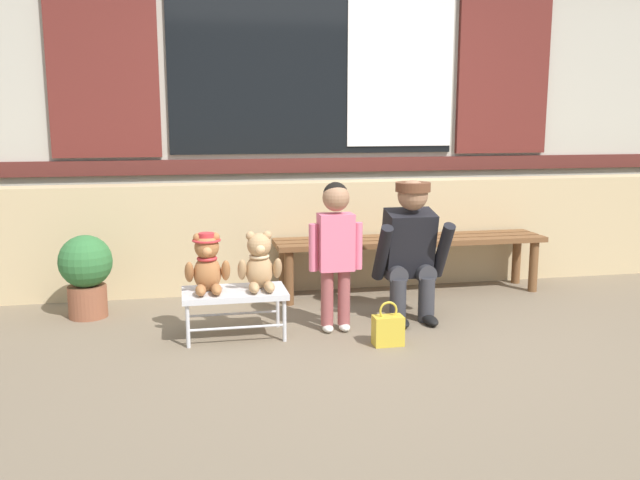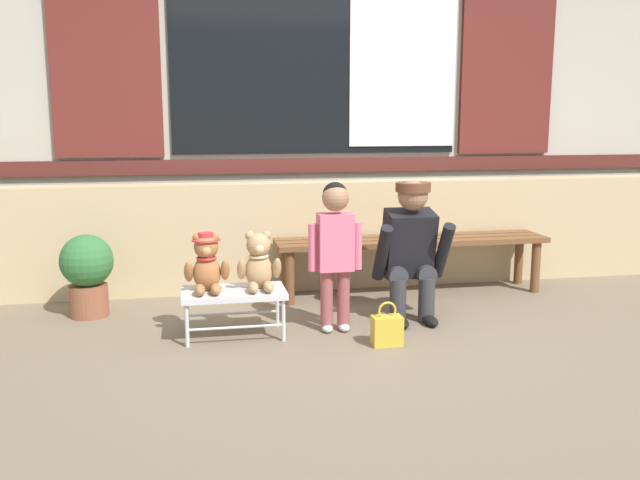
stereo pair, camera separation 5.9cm
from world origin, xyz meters
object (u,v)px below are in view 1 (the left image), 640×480
object	(u,v)px
child_standing	(336,240)
potted_plant	(86,271)
teddy_bear_plain	(260,263)
teddy_bear_with_hat	(207,264)
adult_crouching	(411,249)
small_display_bench	(234,295)
handbag_on_ground	(388,330)
wooden_bench_long	(410,246)

from	to	relation	value
child_standing	potted_plant	bearing A→B (deg)	158.37
teddy_bear_plain	potted_plant	size ratio (longest dim) A/B	0.64
teddy_bear_with_hat	child_standing	size ratio (longest dim) A/B	0.38
adult_crouching	small_display_bench	bearing A→B (deg)	-172.44
teddy_bear_with_hat	child_standing	bearing A→B (deg)	-0.09
child_standing	potted_plant	size ratio (longest dim) A/B	1.68
small_display_bench	adult_crouching	bearing A→B (deg)	7.56
child_standing	potted_plant	distance (m)	1.74
adult_crouching	handbag_on_ground	world-z (taller)	adult_crouching
adult_crouching	handbag_on_ground	bearing A→B (deg)	-121.46
small_display_bench	teddy_bear_with_hat	size ratio (longest dim) A/B	1.76
teddy_bear_plain	potted_plant	distance (m)	1.29
wooden_bench_long	teddy_bear_with_hat	distance (m)	1.77
handbag_on_ground	child_standing	bearing A→B (deg)	126.01
wooden_bench_long	small_display_bench	xyz separation A→B (m)	(-1.42, -0.80, -0.11)
teddy_bear_with_hat	handbag_on_ground	world-z (taller)	teddy_bear_with_hat
small_display_bench	teddy_bear_plain	distance (m)	0.25
teddy_bear_with_hat	child_standing	xyz separation A→B (m)	(0.80, -0.00, 0.12)
teddy_bear_with_hat	adult_crouching	bearing A→B (deg)	6.59
teddy_bear_with_hat	handbag_on_ground	distance (m)	1.17
wooden_bench_long	child_standing	xyz separation A→B (m)	(-0.77, -0.80, 0.22)
potted_plant	teddy_bear_with_hat	bearing A→B (deg)	-38.52
potted_plant	wooden_bench_long	bearing A→B (deg)	4.06
wooden_bench_long	teddy_bear_plain	world-z (taller)	teddy_bear_plain
teddy_bear_plain	handbag_on_ground	xyz separation A→B (m)	(0.73, -0.34, -0.37)
small_display_bench	handbag_on_ground	size ratio (longest dim) A/B	2.35
small_display_bench	adult_crouching	size ratio (longest dim) A/B	0.67
small_display_bench	handbag_on_ground	world-z (taller)	small_display_bench
wooden_bench_long	teddy_bear_with_hat	xyz separation A→B (m)	(-1.58, -0.80, 0.10)
potted_plant	handbag_on_ground	bearing A→B (deg)	-27.83
small_display_bench	adult_crouching	distance (m)	1.23
wooden_bench_long	teddy_bear_plain	xyz separation A→B (m)	(-1.26, -0.80, 0.09)
small_display_bench	child_standing	bearing A→B (deg)	0.08
wooden_bench_long	potted_plant	bearing A→B (deg)	-175.94
teddy_bear_with_hat	adult_crouching	size ratio (longest dim) A/B	0.38
handbag_on_ground	potted_plant	world-z (taller)	potted_plant
teddy_bear_with_hat	child_standing	world-z (taller)	child_standing
handbag_on_ground	potted_plant	distance (m)	2.10
small_display_bench	potted_plant	world-z (taller)	potted_plant
wooden_bench_long	teddy_bear_plain	distance (m)	1.49
child_standing	handbag_on_ground	world-z (taller)	child_standing
child_standing	teddy_bear_plain	bearing A→B (deg)	179.93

